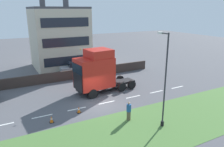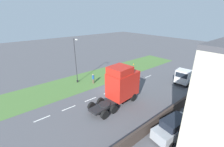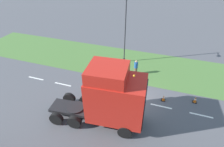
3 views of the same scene
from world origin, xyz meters
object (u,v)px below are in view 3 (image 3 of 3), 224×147
at_px(lorry_cab, 113,97).
at_px(pedestrian, 136,68).
at_px(lamp_post, 125,33).
at_px(traffic_cone_trailing, 195,100).
at_px(traffic_cone_lead, 164,98).

height_order(lorry_cab, pedestrian, lorry_cab).
relative_size(lamp_post, traffic_cone_trailing, 12.93).
height_order(lorry_cab, traffic_cone_trailing, lorry_cab).
height_order(lorry_cab, lamp_post, lamp_post).
bearing_deg(traffic_cone_trailing, lorry_cab, -54.21).
relative_size(lamp_post, pedestrian, 4.50).
xyz_separation_m(lamp_post, pedestrian, (2.03, 1.87, -2.77)).
bearing_deg(lorry_cab, pedestrian, 172.82).
distance_m(pedestrian, traffic_cone_trailing, 6.51).
bearing_deg(lamp_post, traffic_cone_lead, 44.05).
relative_size(lorry_cab, pedestrian, 4.47).
height_order(traffic_cone_lead, traffic_cone_trailing, same).
height_order(lorry_cab, traffic_cone_lead, lorry_cab).
xyz_separation_m(lorry_cab, pedestrian, (-7.07, 0.20, -1.68)).
bearing_deg(traffic_cone_lead, lorry_cab, -42.85).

